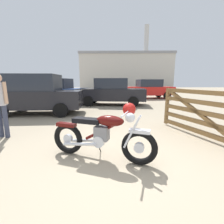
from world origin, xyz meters
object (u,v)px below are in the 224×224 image
pale_sedan_back (4,88)px  silver_sedan_mid (112,92)px  vintage_motorcycle (104,134)px  blue_hatchback_right (56,91)px  red_hatchback_near (149,89)px  timber_gate (208,112)px  dark_sedan_left (35,94)px  bystander (0,99)px

pale_sedan_back → silver_sedan_mid: (8.90, -3.18, -0.08)m
vintage_motorcycle → pale_sedan_back: bearing=148.8°
silver_sedan_mid → blue_hatchback_right: size_ratio=0.99×
vintage_motorcycle → red_hatchback_near: 11.75m
timber_gate → pale_sedan_back: pale_sedan_back is taller
dark_sedan_left → pale_sedan_back: size_ratio=0.99×
silver_sedan_mid → blue_hatchback_right: 3.89m
vintage_motorcycle → bystander: (-2.70, 1.22, 0.53)m
dark_sedan_left → blue_hatchback_right: dark_sedan_left is taller
timber_gate → red_hatchback_near: (1.10, 10.21, 0.13)m
red_hatchback_near → bystander: bearing=50.9°
red_hatchback_near → pale_sedan_back: size_ratio=1.08×
pale_sedan_back → silver_sedan_mid: pale_sedan_back is taller
timber_gate → dark_sedan_left: dark_sedan_left is taller
vintage_motorcycle → red_hatchback_near: size_ratio=0.46×
timber_gate → pale_sedan_back: size_ratio=0.60×
bystander → red_hatchback_near: (6.35, 9.95, -0.18)m
vintage_motorcycle → dark_sedan_left: dark_sedan_left is taller
blue_hatchback_right → red_hatchback_near: bearing=-147.3°
bystander → blue_hatchback_right: blue_hatchback_right is taller
dark_sedan_left → red_hatchback_near: bearing=42.2°
timber_gate → bystander: bearing=67.2°
dark_sedan_left → timber_gate: bearing=-32.7°
timber_gate → blue_hatchback_right: 9.25m
pale_sedan_back → silver_sedan_mid: bearing=-14.7°
vintage_motorcycle → timber_gate: bearing=39.6°
vintage_motorcycle → dark_sedan_left: bearing=145.9°
bystander → silver_sedan_mid: silver_sedan_mid is taller
silver_sedan_mid → blue_hatchback_right: same height
red_hatchback_near → silver_sedan_mid: bearing=43.1°
pale_sedan_back → blue_hatchback_right: size_ratio=0.91×
pale_sedan_back → blue_hatchback_right: (5.08, -2.46, -0.08)m
timber_gate → bystander: size_ratio=1.46×
red_hatchback_near → silver_sedan_mid: (-3.39, -3.99, 0.00)m
vintage_motorcycle → dark_sedan_left: size_ratio=0.50×
dark_sedan_left → silver_sedan_mid: bearing=36.7°
vintage_motorcycle → blue_hatchback_right: (-3.55, 7.90, 0.34)m
bystander → blue_hatchback_right: (-0.86, 6.68, -0.18)m
dark_sedan_left → silver_sedan_mid: (3.50, 2.88, -0.08)m
silver_sedan_mid → blue_hatchback_right: (-3.82, 0.72, 0.00)m
vintage_motorcycle → timber_gate: 2.74m
bystander → timber_gate: bearing=98.0°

